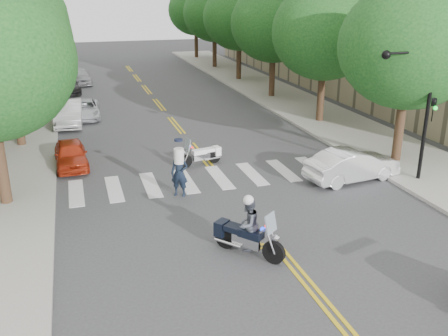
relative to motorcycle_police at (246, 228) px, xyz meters
name	(u,v)px	position (x,y,z in m)	size (l,w,h in m)	color
ground	(275,244)	(1.13, 0.30, -0.91)	(140.00, 140.00, 0.00)	#38383A
sidewalk_left	(20,113)	(-8.37, 22.30, -0.83)	(5.00, 60.00, 0.15)	#9E9991
sidewalk_right	(280,96)	(10.63, 22.30, -0.83)	(5.00, 60.00, 0.15)	#9E9991
tree_l_1	(7,40)	(-7.67, 14.30, 4.65)	(6.40, 6.40, 8.45)	#382316
tree_l_2	(19,29)	(-7.67, 22.30, 4.65)	(6.40, 6.40, 8.45)	#382316
tree_l_3	(27,21)	(-7.67, 30.30, 4.65)	(6.40, 6.40, 8.45)	#382316
tree_l_4	(33,16)	(-7.67, 38.30, 4.65)	(6.40, 6.40, 8.45)	#382316
tree_l_5	(37,12)	(-7.67, 46.30, 4.65)	(6.40, 6.40, 8.45)	#382316
tree_r_0	(409,46)	(9.93, 6.30, 4.65)	(6.40, 6.40, 8.45)	#382316
tree_r_1	(325,32)	(9.93, 14.30, 4.65)	(6.40, 6.40, 8.45)	#382316
tree_r_2	(274,23)	(9.93, 22.30, 4.65)	(6.40, 6.40, 8.45)	#382316
tree_r_3	(239,18)	(9.93, 30.30, 4.65)	(6.40, 6.40, 8.45)	#382316
tree_r_4	(214,13)	(9.93, 38.30, 4.65)	(6.40, 6.40, 8.45)	#382316
tree_r_5	(196,10)	(9.93, 46.30, 4.65)	(6.40, 6.40, 8.45)	#382316
traffic_signal_pole	(420,98)	(8.85, 3.80, 2.81)	(2.82, 0.42, 6.00)	black
motorcycle_police	(246,228)	(0.00, 0.00, 0.00)	(1.80, 2.12, 2.05)	black
motorcycle_parked	(204,155)	(0.91, 8.72, -0.42)	(2.16, 0.83, 1.41)	black
officer_standing	(179,173)	(-0.99, 5.30, 0.06)	(0.71, 0.46, 1.94)	black
convertible	(352,165)	(6.61, 4.80, -0.20)	(1.49, 4.28, 1.41)	white
parked_car_a	(71,154)	(-5.17, 10.25, -0.29)	(1.46, 3.62, 1.23)	#AE2B12
parked_car_b	(69,113)	(-5.17, 18.26, -0.17)	(1.57, 4.50, 1.48)	#BCBCBC
parked_car_c	(85,109)	(-4.17, 19.80, -0.33)	(1.93, 4.18, 1.16)	#ACAFB4
parked_car_d	(67,85)	(-5.17, 28.80, -0.26)	(1.83, 4.49, 1.30)	black
parked_car_e	(80,76)	(-4.07, 32.45, -0.20)	(1.68, 4.17, 1.42)	gray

